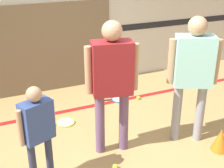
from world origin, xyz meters
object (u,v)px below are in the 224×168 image
Objects in this scene: racket_spare_on_floor at (119,99)px; racket_second_spare at (64,123)px; tennis_ball_near_instructor at (115,167)px; person_student_left at (37,126)px; tennis_ball_by_spare_racket at (138,98)px; person_instructor at (112,75)px; person_student_right at (193,68)px; training_cone at (220,140)px.

racket_second_spare is (-1.11, -0.40, 0.00)m from racket_spare_on_floor.
racket_spare_on_floor is at bearing 63.58° from tennis_ball_near_instructor.
tennis_ball_by_spare_racket is (2.00, 1.42, -0.70)m from person_student_left.
person_instructor is 1.00× the size of person_student_right.
person_instructor reaches higher than training_cone.
racket_spare_on_floor is 0.34m from tennis_ball_by_spare_racket.
racket_second_spare is 8.18× the size of tennis_ball_by_spare_racket.
tennis_ball_by_spare_racket is 0.21× the size of training_cone.
person_student_left is at bearing 54.87° from racket_spare_on_floor.
training_cone is at bearing -12.69° from person_instructor.
racket_spare_on_floor is 1.18m from racket_second_spare.
tennis_ball_near_instructor reaches higher than racket_second_spare.
racket_spare_on_floor is at bearing 21.49° from person_student_left.
person_student_right is at bearing 1.87° from person_instructor.
racket_spare_on_floor is at bearing 73.34° from person_instructor.
person_student_left reaches higher than training_cone.
training_cone is at bearing -29.92° from person_student_left.
tennis_ball_by_spare_racket is (0.32, -0.13, 0.02)m from racket_spare_on_floor.
training_cone is (0.24, -0.40, -0.90)m from person_student_right.
person_student_left is 2.40m from racket_spare_on_floor.
racket_second_spare is 8.18× the size of tennis_ball_near_instructor.
person_student_right is at bearing -89.51° from tennis_ball_by_spare_racket.
tennis_ball_by_spare_racket is (1.16, 1.56, 0.00)m from tennis_ball_near_instructor.
tennis_ball_by_spare_racket is at bearing 53.43° from tennis_ball_near_instructor.
person_instructor is at bearing -7.04° from person_student_left.
training_cone is (2.25, -0.34, -0.57)m from person_student_left.
racket_second_spare is (-0.40, 0.91, -1.05)m from person_instructor.
racket_spare_on_floor is 1.81× the size of training_cone.
tennis_ball_by_spare_racket is at bearing -63.88° from person_student_right.
person_instructor is at bearing 73.52° from racket_spare_on_floor.
training_cone reaches higher than tennis_ball_by_spare_racket.
racket_spare_on_floor is at bearing -165.92° from racket_second_spare.
racket_spare_on_floor is (0.71, 1.31, -1.05)m from person_instructor.
tennis_ball_near_instructor is (-1.17, -0.20, -1.02)m from person_student_right.
tennis_ball_near_instructor is (-0.84, -1.69, 0.02)m from racket_spare_on_floor.
racket_second_spare is 1.32m from tennis_ball_near_instructor.
person_student_left is at bearing 27.32° from person_student_right.
tennis_ball_by_spare_racket is at bearing 98.12° from training_cone.
training_cone is at bearing 118.82° from racket_spare_on_floor.
person_student_left is 17.85× the size of tennis_ball_by_spare_racket.
racket_spare_on_floor is 8.56× the size of tennis_ball_near_instructor.
person_instructor is at bearing 155.35° from training_cone.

